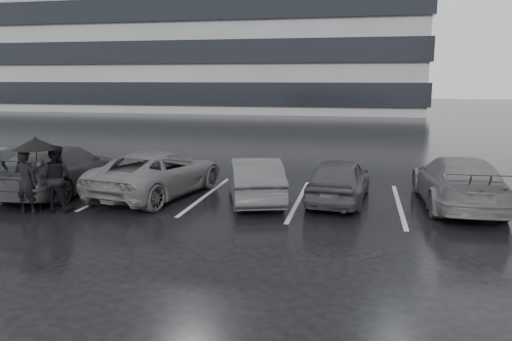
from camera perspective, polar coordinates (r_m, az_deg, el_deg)
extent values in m
plane|color=black|center=(12.20, 0.65, -5.99)|extent=(160.00, 160.00, 0.00)
cube|color=black|center=(64.26, -10.42, 9.01)|extent=(60.60, 25.60, 2.20)
cube|color=black|center=(64.29, -10.54, 12.57)|extent=(60.60, 25.60, 2.20)
cube|color=black|center=(64.58, -10.67, 16.12)|extent=(60.60, 25.60, 2.20)
imported|color=black|center=(14.29, 9.48, -1.04)|extent=(1.86, 3.88, 1.28)
imported|color=#28292B|center=(14.20, -0.16, -0.99)|extent=(2.46, 4.09, 1.27)
imported|color=#454547|center=(15.19, -11.11, -0.27)|extent=(3.16, 5.22, 1.35)
imported|color=black|center=(16.38, -21.42, 0.16)|extent=(2.27, 5.12, 1.46)
imported|color=#454547|center=(14.67, 22.08, -1.16)|extent=(2.12, 4.85, 1.39)
imported|color=black|center=(14.15, -24.78, -1.18)|extent=(0.62, 0.42, 1.67)
imported|color=black|center=(14.11, -21.88, -0.83)|extent=(0.89, 0.71, 1.76)
cylinder|color=black|center=(14.24, -23.63, -0.97)|extent=(0.03, 0.03, 1.70)
cone|color=black|center=(14.10, -23.91, 2.84)|extent=(1.17, 1.17, 0.30)
sphere|color=black|center=(14.08, -23.95, 3.44)|extent=(0.05, 0.05, 0.05)
cube|color=#B9B9BC|center=(17.58, -23.40, -1.74)|extent=(0.12, 5.00, 0.00)
cube|color=#B9B9BC|center=(16.14, -15.24, -2.27)|extent=(0.12, 5.00, 0.00)
cube|color=#B9B9BC|center=(15.08, -5.71, -2.83)|extent=(0.12, 5.00, 0.00)
cube|color=#B9B9BC|center=(14.50, 4.92, -3.36)|extent=(0.12, 5.00, 0.00)
cube|color=#B9B9BC|center=(14.44, 16.03, -3.79)|extent=(0.12, 5.00, 0.00)
cube|color=#B9B9BC|center=(14.92, 26.83, -4.07)|extent=(0.12, 5.00, 0.00)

